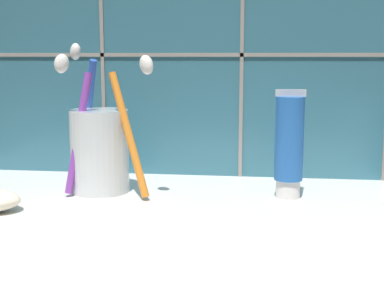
{
  "coord_description": "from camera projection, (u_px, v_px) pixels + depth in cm",
  "views": [
    {
      "loc": [
        4.16,
        -53.03,
        18.6
      ],
      "look_at": [
        -2.85,
        3.6,
        9.04
      ],
      "focal_mm": 50.0,
      "sensor_mm": 36.0,
      "label": 1
    }
  ],
  "objects": [
    {
      "name": "sink_counter",
      "position": [
        215.0,
        227.0,
        0.55
      ],
      "size": [
        76.26,
        39.47,
        2.0
      ],
      "primitive_type": "cube",
      "color": "silver",
      "rests_on": "ground"
    },
    {
      "name": "tile_wall_backsplash",
      "position": [
        228.0,
        10.0,
        0.71
      ],
      "size": [
        86.26,
        1.72,
        48.88
      ],
      "color": "#336B7F",
      "rests_on": "ground"
    },
    {
      "name": "toothbrush_cup",
      "position": [
        99.0,
        147.0,
        0.65
      ],
      "size": [
        13.85,
        11.78,
        18.3
      ],
      "color": "silver",
      "rests_on": "sink_counter"
    },
    {
      "name": "toothpaste_tube",
      "position": [
        289.0,
        145.0,
        0.62
      ],
      "size": [
        3.47,
        3.31,
        12.68
      ],
      "color": "white",
      "rests_on": "sink_counter"
    }
  ]
}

